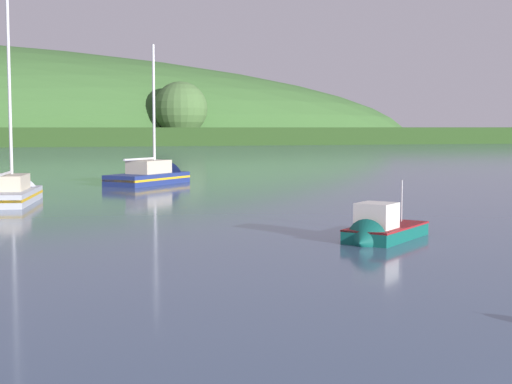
% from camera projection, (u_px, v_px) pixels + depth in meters
% --- Properties ---
extents(sailboat_near_mooring, '(5.03, 9.19, 14.83)m').
position_uv_depth(sailboat_near_mooring, '(12.00, 197.00, 50.17)').
color(sailboat_near_mooring, '#ADB2BC').
rests_on(sailboat_near_mooring, ground).
extents(sailboat_midwater_white, '(9.06, 8.40, 13.43)m').
position_uv_depth(sailboat_midwater_white, '(155.00, 179.00, 66.75)').
color(sailboat_midwater_white, navy).
rests_on(sailboat_midwater_white, ground).
extents(fishing_boat_moored, '(5.40, 4.69, 3.26)m').
position_uv_depth(fishing_boat_moored, '(381.00, 233.00, 33.00)').
color(fishing_boat_moored, '#0F564C').
rests_on(fishing_boat_moored, ground).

